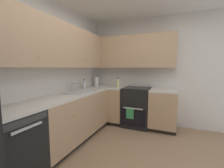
# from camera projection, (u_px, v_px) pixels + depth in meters

# --- Properties ---
(wall_back) EXTENTS (3.98, 0.05, 2.60)m
(wall_back) POSITION_uv_depth(u_px,v_px,m) (39.00, 74.00, 2.44)
(wall_back) COLOR silver
(wall_back) RESTS_ON ground_plane
(wall_right) EXTENTS (0.05, 3.36, 2.60)m
(wall_right) POSITION_uv_depth(u_px,v_px,m) (156.00, 72.00, 3.60)
(wall_right) COLOR silver
(wall_right) RESTS_ON ground_plane
(dishwasher) EXTENTS (0.60, 0.63, 0.88)m
(dishwasher) POSITION_uv_depth(u_px,v_px,m) (10.00, 150.00, 1.72)
(dishwasher) COLOR black
(dishwasher) RESTS_ON ground_plane
(lower_cabinets_back) EXTENTS (1.78, 0.62, 0.88)m
(lower_cabinets_back) POSITION_uv_depth(u_px,v_px,m) (74.00, 118.00, 2.82)
(lower_cabinets_back) COLOR tan
(lower_cabinets_back) RESTS_ON ground_plane
(countertop_back) EXTENTS (2.98, 0.60, 0.03)m
(countertop_back) POSITION_uv_depth(u_px,v_px,m) (73.00, 94.00, 2.77)
(countertop_back) COLOR beige
(countertop_back) RESTS_ON lower_cabinets_back
(lower_cabinets_right) EXTENTS (0.62, 1.53, 0.88)m
(lower_cabinets_right) POSITION_uv_depth(u_px,v_px,m) (146.00, 108.00, 3.47)
(lower_cabinets_right) COLOR tan
(lower_cabinets_right) RESTS_ON ground_plane
(countertop_right) EXTENTS (0.60, 1.53, 0.03)m
(countertop_right) POSITION_uv_depth(u_px,v_px,m) (146.00, 89.00, 3.42)
(countertop_right) COLOR beige
(countertop_right) RESTS_ON lower_cabinets_right
(oven_range) EXTENTS (0.68, 0.62, 1.07)m
(oven_range) POSITION_uv_depth(u_px,v_px,m) (137.00, 106.00, 3.56)
(oven_range) COLOR black
(oven_range) RESTS_ON ground_plane
(upper_cabinets_back) EXTENTS (2.66, 0.34, 0.77)m
(upper_cabinets_back) POSITION_uv_depth(u_px,v_px,m) (59.00, 46.00, 2.58)
(upper_cabinets_back) COLOR tan
(upper_cabinets_right) EXTENTS (0.32, 2.08, 0.77)m
(upper_cabinets_right) POSITION_uv_depth(u_px,v_px,m) (131.00, 52.00, 3.61)
(upper_cabinets_right) COLOR tan
(sink) EXTENTS (0.70, 0.40, 0.10)m
(sink) POSITION_uv_depth(u_px,v_px,m) (81.00, 94.00, 2.97)
(sink) COLOR #B7B7BC
(sink) RESTS_ON countertop_back
(faucet) EXTENTS (0.07, 0.16, 0.18)m
(faucet) POSITION_uv_depth(u_px,v_px,m) (73.00, 86.00, 3.04)
(faucet) COLOR silver
(faucet) RESTS_ON countertop_back
(soap_bottle) EXTENTS (0.06, 0.06, 0.22)m
(soap_bottle) POSITION_uv_depth(u_px,v_px,m) (84.00, 84.00, 3.43)
(soap_bottle) COLOR silver
(soap_bottle) RESTS_ON countertop_back
(paper_towel_roll) EXTENTS (0.11, 0.11, 0.30)m
(paper_towel_roll) POSITION_uv_depth(u_px,v_px,m) (96.00, 81.00, 3.92)
(paper_towel_roll) COLOR white
(paper_towel_roll) RESTS_ON countertop_back
(oil_bottle) EXTENTS (0.08, 0.08, 0.23)m
(oil_bottle) POSITION_uv_depth(u_px,v_px,m) (118.00, 83.00, 3.67)
(oil_bottle) COLOR beige
(oil_bottle) RESTS_ON countertop_right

